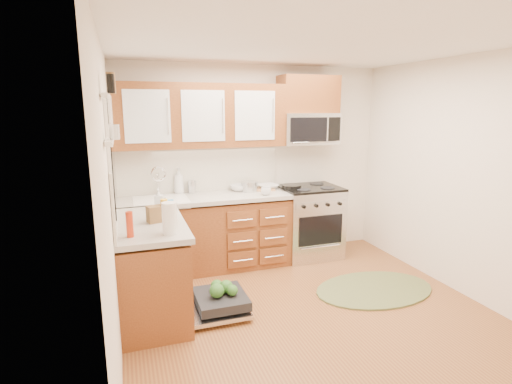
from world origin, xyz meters
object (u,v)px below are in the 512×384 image
object	(u,v)px
sink	(161,210)
cup	(266,191)
skillet	(291,187)
range	(309,221)
paper_towel_roll	(170,218)
dishwasher	(217,304)
bowl_b	(239,188)
upper_cabinets	(200,116)
cutting_board	(262,189)
rug	(374,289)
stock_pot	(250,186)
bowl_a	(268,187)
microwave	(308,129)

from	to	relation	value
sink	cup	distance (m)	1.27
sink	skillet	distance (m)	1.66
range	paper_towel_roll	xyz separation A→B (m)	(-1.98, -1.35, 0.59)
dishwasher	cup	world-z (taller)	cup
cup	bowl_b	bearing A→B (deg)	123.88
upper_cabinets	cutting_board	xyz separation A→B (m)	(0.78, -0.02, -0.94)
upper_cabinets	cup	xyz separation A→B (m)	(0.72, -0.32, -0.90)
skillet	cup	xyz separation A→B (m)	(-0.41, -0.16, -0.00)
rug	paper_towel_roll	size ratio (longest dim) A/B	4.95
stock_pot	bowl_a	world-z (taller)	stock_pot
upper_cabinets	cup	distance (m)	1.20
bowl_b	cup	bearing A→B (deg)	-56.12
stock_pot	bowl_a	xyz separation A→B (m)	(0.27, 0.05, -0.03)
upper_cabinets	paper_towel_roll	world-z (taller)	upper_cabinets
paper_towel_roll	stock_pot	bearing A→B (deg)	50.96
microwave	stock_pot	xyz separation A→B (m)	(-0.81, -0.03, -0.71)
range	skillet	bearing A→B (deg)	-176.39
paper_towel_roll	cup	xyz separation A→B (m)	(1.29, 1.17, -0.09)
cup	stock_pot	bearing A→B (deg)	114.49
dishwasher	paper_towel_roll	size ratio (longest dim) A/B	2.56
cup	range	bearing A→B (deg)	14.66
rug	bowl_a	distance (m)	1.81
upper_cabinets	microwave	distance (m)	1.42
dishwasher	stock_pot	world-z (taller)	stock_pot
bowl_b	cup	world-z (taller)	cup
paper_towel_roll	bowl_b	xyz separation A→B (m)	(1.05, 1.52, -0.10)
microwave	bowl_b	bearing A→B (deg)	176.90
cutting_board	bowl_b	bearing A→B (deg)	170.34
skillet	sink	bearing A→B (deg)	179.73
rug	skillet	world-z (taller)	skillet
skillet	cutting_board	size ratio (longest dim) A/B	0.84
sink	cutting_board	size ratio (longest dim) A/B	2.04
microwave	sink	xyz separation A→B (m)	(-1.93, -0.13, -0.90)
microwave	cup	world-z (taller)	microwave
cutting_board	bowl_b	distance (m)	0.30
dishwasher	stock_pot	distance (m)	1.68
rug	skillet	size ratio (longest dim) A/B	5.31
range	upper_cabinets	bearing A→B (deg)	174.11
paper_towel_roll	cup	bearing A→B (deg)	42.12
paper_towel_roll	bowl_a	bearing A→B (deg)	46.09
dishwasher	cup	bearing A→B (deg)	48.12
sink	paper_towel_roll	size ratio (longest dim) A/B	2.27
skillet	paper_towel_roll	xyz separation A→B (m)	(-1.70, -1.33, 0.09)
cup	cutting_board	bearing A→B (deg)	78.91
sink	dishwasher	xyz separation A→B (m)	(0.39, -1.12, -0.70)
skillet	paper_towel_roll	world-z (taller)	paper_towel_roll
cutting_board	upper_cabinets	bearing A→B (deg)	178.15
rug	paper_towel_roll	xyz separation A→B (m)	(-2.20, -0.15, 1.05)
range	cup	distance (m)	0.87
range	skillet	xyz separation A→B (m)	(-0.28, -0.02, 0.50)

